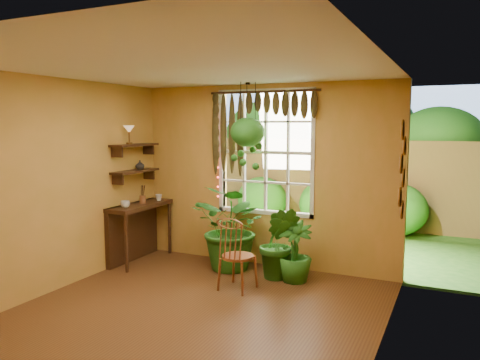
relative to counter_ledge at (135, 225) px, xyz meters
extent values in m
plane|color=brown|center=(1.91, -1.60, -0.55)|extent=(4.50, 4.50, 0.00)
plane|color=silver|center=(1.91, -1.60, 2.15)|extent=(4.50, 4.50, 0.00)
plane|color=#C99144|center=(1.91, 0.65, 0.80)|extent=(4.00, 0.00, 4.00)
plane|color=#C99144|center=(-0.09, -1.60, 0.80)|extent=(0.00, 4.50, 4.50)
plane|color=#C99144|center=(3.91, -1.60, 0.80)|extent=(0.00, 4.50, 4.50)
cube|color=silver|center=(1.91, 0.68, 1.15)|extent=(1.52, 0.10, 1.86)
cube|color=white|center=(1.91, 0.71, 1.15)|extent=(1.38, 0.01, 1.78)
cylinder|color=#3B2510|center=(1.91, 0.57, 2.03)|extent=(1.70, 0.04, 0.04)
cube|color=#3B2510|center=(0.11, 0.00, 0.32)|extent=(0.40, 1.20, 0.06)
cube|color=#3B2510|center=(-0.05, 0.00, -0.10)|extent=(0.08, 1.18, 0.90)
cylinder|color=#3B2510|center=(0.27, -0.55, -0.12)|extent=(0.05, 0.05, 0.86)
cylinder|color=#3B2510|center=(0.27, 0.55, -0.12)|extent=(0.05, 0.05, 0.86)
cube|color=#3B2510|center=(0.03, 0.00, 0.85)|extent=(0.25, 0.90, 0.04)
cube|color=#3B2510|center=(0.03, 0.00, 1.25)|extent=(0.25, 0.90, 0.04)
cube|color=#1B5518|center=(1.91, 5.65, -0.57)|extent=(14.00, 10.00, 0.04)
cube|color=brown|center=(1.91, 3.85, 0.35)|extent=(12.00, 0.10, 1.80)
plane|color=#92B5F4|center=(1.91, 7.45, 1.00)|extent=(12.00, 0.00, 12.00)
cylinder|color=brown|center=(2.01, -0.49, -0.12)|extent=(0.45, 0.45, 0.04)
torus|color=brown|center=(1.99, -0.67, 0.34)|extent=(0.39, 0.08, 0.39)
imported|color=#1C5516|center=(1.61, 0.20, 0.08)|extent=(1.38, 1.28, 1.26)
imported|color=#1C5516|center=(2.35, 0.11, -0.05)|extent=(0.60, 0.51, 1.01)
imported|color=#1C5516|center=(2.57, 0.10, -0.14)|extent=(0.57, 0.57, 0.82)
ellipsoid|color=black|center=(1.78, 0.31, 1.38)|extent=(0.29, 0.29, 0.17)
ellipsoid|color=#1C5516|center=(1.78, 0.31, 1.45)|extent=(0.49, 0.49, 0.42)
imported|color=silver|center=(0.13, -0.38, 0.40)|extent=(0.17, 0.17, 0.10)
imported|color=beige|center=(0.19, 0.38, 0.40)|extent=(0.11, 0.11, 0.10)
cylinder|color=brown|center=(0.11, 0.06, 0.41)|extent=(0.10, 0.10, 0.12)
imported|color=#B2AD99|center=(0.04, 0.11, 0.94)|extent=(0.18, 0.18, 0.14)
cylinder|color=brown|center=(0.05, -0.14, 1.28)|extent=(0.09, 0.09, 0.03)
cylinder|color=brown|center=(0.05, -0.14, 1.37)|extent=(0.02, 0.02, 0.17)
cone|color=slate|center=(0.05, -0.14, 1.49)|extent=(0.17, 0.17, 0.11)
camera|label=1|loc=(4.51, -5.76, 1.56)|focal=35.00mm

